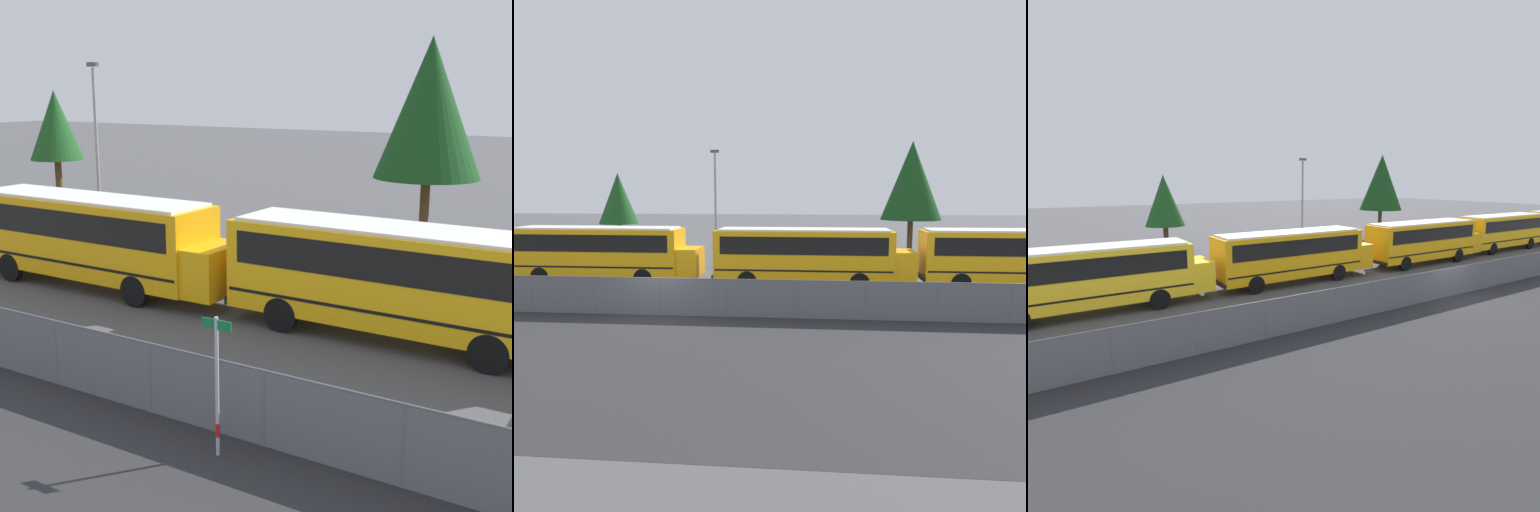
% 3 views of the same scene
% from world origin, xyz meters
% --- Properties ---
extents(ground_plane, '(200.00, 200.00, 0.00)m').
position_xyz_m(ground_plane, '(0.00, 0.00, 0.00)').
color(ground_plane, '#4C4C4F').
extents(road_strip, '(142.74, 12.00, 0.01)m').
position_xyz_m(road_strip, '(0.00, -6.00, 0.00)').
color(road_strip, '#2B2B2D').
rests_on(road_strip, ground_plane).
extents(fence, '(108.81, 0.07, 1.71)m').
position_xyz_m(fence, '(-0.00, -0.00, 0.88)').
color(fence, '#9EA0A5').
rests_on(fence, ground_plane).
extents(school_bus_3, '(11.40, 2.57, 3.41)m').
position_xyz_m(school_bus_3, '(-5.89, 7.48, 2.03)').
color(school_bus_3, orange).
rests_on(school_bus_3, ground_plane).
extents(school_bus_4, '(11.40, 2.57, 3.41)m').
position_xyz_m(school_bus_4, '(6.47, 7.19, 2.03)').
color(school_bus_4, orange).
rests_on(school_bus_4, ground_plane).
extents(school_bus_5, '(11.40, 2.57, 3.41)m').
position_xyz_m(school_bus_5, '(18.24, 7.58, 2.03)').
color(school_bus_5, '#EDA80F').
rests_on(school_bus_5, ground_plane).
extents(light_pole, '(0.60, 0.24, 8.48)m').
position_xyz_m(light_pole, '(-0.39, 14.62, 4.63)').
color(light_pole, gray).
rests_on(light_pole, ground_plane).
extents(tree_0, '(3.42, 3.42, 7.14)m').
position_xyz_m(tree_0, '(-10.43, 21.31, 4.88)').
color(tree_0, '#51381E').
rests_on(tree_0, ground_plane).
extents(tree_1, '(4.87, 4.87, 9.56)m').
position_xyz_m(tree_1, '(14.60, 20.39, 6.37)').
color(tree_1, '#51381E').
rests_on(tree_1, ground_plane).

